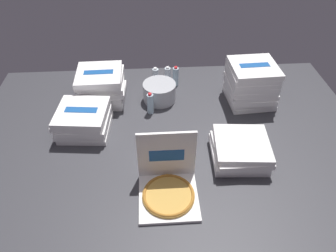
{
  "coord_description": "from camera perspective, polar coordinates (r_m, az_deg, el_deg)",
  "views": [
    {
      "loc": [
        -0.13,
        -1.72,
        1.73
      ],
      "look_at": [
        -0.01,
        0.1,
        0.14
      ],
      "focal_mm": 33.72,
      "sensor_mm": 36.0,
      "label": 1
    }
  ],
  "objects": [
    {
      "name": "ground_plane",
      "position": [
        2.44,
        0.48,
        -4.18
      ],
      "size": [
        3.2,
        2.4,
        0.02
      ],
      "primitive_type": "cube",
      "color": "#38383D"
    },
    {
      "name": "open_pizza_box",
      "position": [
        2.1,
        -0.0,
        -10.59
      ],
      "size": [
        0.39,
        0.4,
        0.41
      ],
      "color": "white",
      "rests_on": "ground_plane"
    },
    {
      "name": "pizza_stack_center_far",
      "position": [
        2.36,
        12.87,
        -4.32
      ],
      "size": [
        0.43,
        0.42,
        0.16
      ],
      "color": "white",
      "rests_on": "ground_plane"
    },
    {
      "name": "pizza_stack_right_near",
      "position": [
        2.62,
        -15.05,
        1.08
      ],
      "size": [
        0.44,
        0.43,
        0.21
      ],
      "color": "white",
      "rests_on": "ground_plane"
    },
    {
      "name": "pizza_stack_left_mid",
      "position": [
        2.9,
        -11.94,
        7.09
      ],
      "size": [
        0.42,
        0.42,
        0.29
      ],
      "color": "white",
      "rests_on": "ground_plane"
    },
    {
      "name": "pizza_stack_left_near",
      "position": [
        2.89,
        14.75,
        7.42
      ],
      "size": [
        0.42,
        0.42,
        0.37
      ],
      "color": "white",
      "rests_on": "ground_plane"
    },
    {
      "name": "ice_bucket",
      "position": [
        2.87,
        -1.56,
        6.2
      ],
      "size": [
        0.3,
        0.3,
        0.17
      ],
      "primitive_type": "cylinder",
      "color": "#B7BABF",
      "rests_on": "ground_plane"
    },
    {
      "name": "water_bottle_0",
      "position": [
        3.07,
        1.39,
        8.94
      ],
      "size": [
        0.06,
        0.06,
        0.2
      ],
      "color": "silver",
      "rests_on": "ground_plane"
    },
    {
      "name": "water_bottle_1",
      "position": [
        2.71,
        -3.22,
        4.07
      ],
      "size": [
        0.06,
        0.06,
        0.2
      ],
      "color": "silver",
      "rests_on": "ground_plane"
    },
    {
      "name": "water_bottle_2",
      "position": [
        3.05,
        -2.26,
        8.76
      ],
      "size": [
        0.06,
        0.06,
        0.2
      ],
      "color": "white",
      "rests_on": "ground_plane"
    },
    {
      "name": "water_bottle_3",
      "position": [
        3.06,
        -0.07,
        8.93
      ],
      "size": [
        0.06,
        0.06,
        0.2
      ],
      "color": "white",
      "rests_on": "ground_plane"
    }
  ]
}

